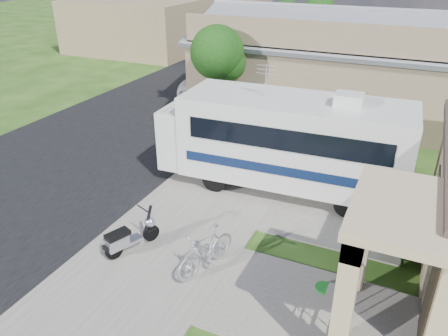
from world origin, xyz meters
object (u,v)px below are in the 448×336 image
at_px(shrub, 409,220).
at_px(van, 255,54).
at_px(bicycle, 206,252).
at_px(scooter, 129,237).
at_px(pickup_truck, 218,80).
at_px(garden_hose, 324,291).
at_px(motorhome, 285,139).

height_order(shrub, van, shrub).
bearing_deg(van, bicycle, -75.17).
distance_m(shrub, scooter, 7.36).
bearing_deg(shrub, scooter, -157.10).
height_order(pickup_truck, garden_hose, pickup_truck).
distance_m(scooter, van, 21.69).
relative_size(shrub, van, 0.36).
bearing_deg(pickup_truck, garden_hose, 113.17).
distance_m(scooter, pickup_truck, 14.67).
bearing_deg(scooter, bicycle, 26.88).
relative_size(motorhome, scooter, 5.08).
bearing_deg(bicycle, shrub, 47.84).
relative_size(motorhome, pickup_truck, 1.29).
xyz_separation_m(shrub, scooter, (-6.75, -2.85, -0.69)).
bearing_deg(bicycle, van, 125.19).
bearing_deg(garden_hose, van, 115.17).
relative_size(motorhome, van, 1.29).
bearing_deg(shrub, pickup_truck, 133.68).
height_order(shrub, pickup_truck, shrub).
height_order(motorhome, pickup_truck, motorhome).
bearing_deg(motorhome, pickup_truck, 124.03).
height_order(motorhome, van, motorhome).
bearing_deg(bicycle, pickup_truck, 131.51).
bearing_deg(van, pickup_truck, -88.81).
bearing_deg(garden_hose, shrub, 55.25).
xyz_separation_m(motorhome, scooter, (-2.62, -5.27, -1.30)).
bearing_deg(motorhome, van, 111.32).
height_order(motorhome, bicycle, motorhome).
distance_m(motorhome, pickup_truck, 11.08).
xyz_separation_m(pickup_truck, garden_hose, (9.18, -13.53, -0.80)).
relative_size(shrub, scooter, 1.43).
distance_m(bicycle, garden_hose, 3.01).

